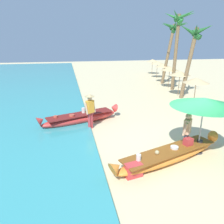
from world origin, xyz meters
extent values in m
plane|color=beige|center=(0.00, 0.00, 0.00)|extent=(80.00, 80.00, 0.00)
ellipsoid|color=orange|center=(-0.56, -0.77, 0.20)|extent=(4.56, 2.17, 0.41)
cone|color=orange|center=(1.55, -0.06, 0.46)|extent=(0.54, 0.57, 0.52)
cone|color=orange|center=(-2.67, -1.48, 0.46)|extent=(0.54, 0.57, 0.52)
cube|color=brown|center=(-0.56, -0.77, 0.41)|extent=(3.87, 1.95, 0.04)
cylinder|color=silver|center=(-1.87, -1.18, 0.52)|extent=(0.16, 0.16, 0.23)
sphere|color=tan|center=(-1.12, -0.92, 0.48)|extent=(0.15, 0.15, 0.15)
cylinder|color=silver|center=(-0.36, -0.68, 0.46)|extent=(0.28, 0.28, 0.10)
cube|color=#B73333|center=(0.26, -0.52, 0.55)|extent=(0.35, 0.31, 0.28)
cylinder|color=#2D2D33|center=(0.83, -0.41, 0.46)|extent=(0.21, 0.21, 0.10)
ellipsoid|color=red|center=(-3.40, 3.63, 0.24)|extent=(4.12, 2.05, 0.48)
cone|color=red|center=(-1.51, 4.27, 0.53)|extent=(0.55, 0.57, 0.53)
cone|color=red|center=(-5.28, 2.98, 0.53)|extent=(0.55, 0.57, 0.53)
cube|color=maroon|center=(-3.40, 3.63, 0.48)|extent=(3.50, 1.85, 0.04)
cylinder|color=#B74C38|center=(-4.63, 3.34, 0.53)|extent=(0.20, 0.20, 0.10)
cylinder|color=#B74C38|center=(-3.84, 3.36, 0.53)|extent=(0.27, 0.27, 0.10)
cylinder|color=silver|center=(-3.22, 3.78, 0.63)|extent=(0.19, 0.19, 0.29)
cylinder|color=#B2383D|center=(-2.91, 2.86, 0.40)|extent=(0.14, 0.14, 0.81)
cylinder|color=#B2383D|center=(-3.03, 2.78, 0.40)|extent=(0.14, 0.14, 0.81)
cube|color=gold|center=(-2.97, 2.82, 1.11)|extent=(0.42, 0.38, 0.60)
cylinder|color=tan|center=(-2.77, 2.93, 1.06)|extent=(0.19, 0.22, 0.55)
cylinder|color=tan|center=(-3.15, 2.67, 1.06)|extent=(0.19, 0.22, 0.55)
sphere|color=tan|center=(-2.97, 2.82, 1.53)|extent=(0.22, 0.22, 0.22)
cylinder|color=tan|center=(-2.97, 2.82, 1.61)|extent=(0.44, 0.44, 0.02)
cone|color=tan|center=(-2.97, 2.82, 1.68)|extent=(0.26, 0.26, 0.12)
cylinder|color=#333842|center=(0.25, -0.35, 0.40)|extent=(0.14, 0.14, 0.80)
cylinder|color=#333842|center=(0.35, -0.25, 0.40)|extent=(0.14, 0.14, 0.80)
cube|color=tan|center=(0.30, -0.30, 1.07)|extent=(0.41, 0.41, 0.55)
cylinder|color=tan|center=(0.13, -0.46, 1.02)|extent=(0.20, 0.20, 0.50)
cylinder|color=tan|center=(0.45, -0.12, 1.02)|extent=(0.20, 0.20, 0.50)
sphere|color=tan|center=(0.30, -0.30, 1.47)|extent=(0.22, 0.22, 0.22)
cylinder|color=#B7B7BC|center=(0.77, -0.44, 1.07)|extent=(0.05, 0.05, 2.15)
cone|color=#28934C|center=(0.77, -0.44, 2.01)|extent=(2.39, 2.39, 0.31)
cylinder|color=#333338|center=(0.77, -0.44, 0.03)|extent=(0.36, 0.36, 0.06)
cylinder|color=#8E6B47|center=(3.94, 5.00, 0.95)|extent=(0.04, 0.04, 1.90)
cone|color=tan|center=(3.94, 5.00, 1.75)|extent=(1.60, 1.60, 0.32)
cylinder|color=#8E6B47|center=(4.49, 8.06, 0.95)|extent=(0.04, 0.04, 1.90)
cone|color=tan|center=(4.49, 8.06, 1.75)|extent=(1.60, 1.60, 0.32)
cylinder|color=#8E6B47|center=(5.07, 10.97, 0.95)|extent=(0.04, 0.04, 1.90)
cone|color=tan|center=(5.07, 10.97, 1.75)|extent=(1.60, 1.60, 0.32)
cylinder|color=#8E6B47|center=(5.64, 13.55, 0.95)|extent=(0.04, 0.04, 1.90)
cone|color=tan|center=(5.64, 13.55, 1.75)|extent=(1.60, 1.60, 0.32)
cylinder|color=#8E6B47|center=(6.25, 16.42, 0.95)|extent=(0.04, 0.04, 1.90)
cone|color=tan|center=(6.25, 16.42, 1.75)|extent=(1.60, 1.60, 0.32)
cylinder|color=#8E6B47|center=(6.81, 19.27, 0.95)|extent=(0.04, 0.04, 1.90)
cone|color=tan|center=(6.81, 19.27, 1.75)|extent=(1.60, 1.60, 0.32)
cylinder|color=brown|center=(5.85, 13.11, 2.80)|extent=(1.09, 0.28, 5.64)
cone|color=#23602D|center=(6.77, 13.10, 5.50)|extent=(1.90, 0.40, 0.72)
cone|color=#23602D|center=(6.51, 13.49, 5.34)|extent=(1.21, 1.54, 1.14)
cone|color=#23602D|center=(6.00, 13.59, 5.44)|extent=(1.26, 1.94, 0.92)
cone|color=#23602D|center=(5.80, 13.09, 5.47)|extent=(1.72, 0.42, 0.80)
cone|color=#23602D|center=(6.08, 12.68, 5.40)|extent=(0.97, 1.71, 1.00)
cone|color=#23602D|center=(6.50, 12.68, 5.46)|extent=(1.23, 1.77, 0.84)
cylinder|color=brown|center=(4.76, 7.44, 2.49)|extent=(0.96, 0.28, 5.01)
cone|color=#23602D|center=(5.50, 7.44, 4.85)|extent=(1.50, 0.38, 0.78)
cone|color=#23602D|center=(5.29, 7.82, 4.72)|extent=(1.01, 1.52, 1.10)
cone|color=#23602D|center=(4.87, 7.86, 4.71)|extent=(1.14, 1.64, 1.16)
cone|color=#23602D|center=(4.59, 7.43, 4.73)|extent=(1.84, 0.39, 1.13)
cone|color=#23602D|center=(4.88, 7.12, 4.74)|extent=(1.09, 1.36, 1.04)
cone|color=#23602D|center=(5.32, 7.11, 4.80)|extent=(1.10, 1.41, 0.89)
cylinder|color=brown|center=(5.11, 10.20, 3.07)|extent=(0.32, 0.28, 6.14)
cone|color=#287033|center=(5.60, 10.13, 6.01)|extent=(1.80, 0.62, 0.81)
cone|color=#287033|center=(5.24, 10.67, 5.87)|extent=(0.75, 1.75, 1.19)
cone|color=#287033|center=(4.79, 10.51, 5.95)|extent=(1.47, 1.39, 0.99)
cone|color=#287033|center=(4.75, 9.83, 5.90)|extent=(1.60, 1.58, 1.12)
cone|color=#287033|center=(5.34, 9.76, 5.98)|extent=(1.11, 1.78, 0.89)
cube|color=#C63838|center=(-2.09, -1.38, 0.22)|extent=(0.60, 0.42, 0.43)
camera|label=1|loc=(-3.94, -6.92, 4.06)|focal=34.33mm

